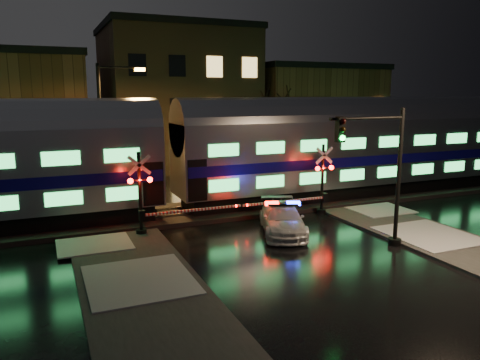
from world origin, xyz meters
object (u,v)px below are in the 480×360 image
police_car (282,219)px  streetlight (106,125)px  crossing_signal_left (149,201)px  crossing_signal_right (317,187)px  traffic_light (382,176)px

police_car → streetlight: bearing=147.5°
police_car → crossing_signal_left: crossing_signal_left is taller
police_car → streetlight: 11.66m
crossing_signal_right → traffic_light: traffic_light is taller
police_car → traffic_light: traffic_light is taller
crossing_signal_right → streetlight: streetlight is taller
police_car → traffic_light: bearing=-32.1°
crossing_signal_right → traffic_light: size_ratio=0.91×
crossing_signal_right → crossing_signal_left: 8.89m
police_car → streetlight: (-6.61, 8.76, 3.94)m
police_car → crossing_signal_left: size_ratio=0.91×
crossing_signal_left → traffic_light: size_ratio=0.93×
crossing_signal_right → crossing_signal_left: crossing_signal_left is taller
crossing_signal_left → traffic_light: 10.18m
traffic_light → crossing_signal_right: bearing=89.1°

